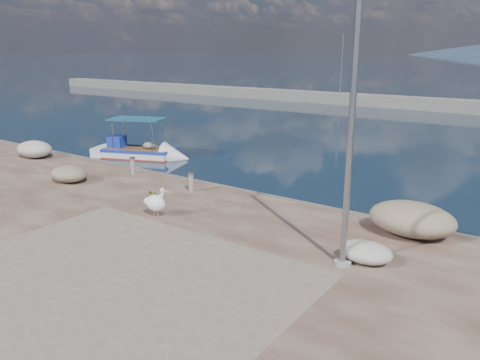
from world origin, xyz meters
name	(u,v)px	position (x,y,z in m)	size (l,w,h in m)	color
ground	(168,248)	(0.00, 0.00, 0.00)	(1400.00, 1400.00, 0.00)	#162635
quay_patch	(111,280)	(1.00, -3.00, 0.50)	(9.00, 7.00, 0.01)	gray
breakwater	(455,106)	(0.00, 40.00, 0.60)	(120.00, 2.20, 7.50)	gray
boat_left	(138,154)	(-10.16, 8.19, 0.20)	(5.63, 3.58, 2.58)	white
pelican	(156,203)	(-1.32, 0.85, 0.98)	(1.07, 0.68, 1.01)	tan
lamp_post	(351,139)	(5.22, 1.05, 3.80)	(0.44, 0.96, 7.00)	gray
bollard_near	(191,181)	(-2.24, 3.66, 0.93)	(0.26, 0.26, 0.79)	gray
bollard_far	(133,165)	(-6.15, 4.19, 0.92)	(0.25, 0.25, 0.77)	gray
potted_plant	(153,196)	(-2.60, 1.95, 0.71)	(0.37, 0.32, 0.41)	#33722D
net_pile_d	(366,252)	(5.62, 1.56, 0.76)	(1.41, 1.06, 0.53)	beige
net_pile_a	(34,149)	(-12.86, 3.60, 0.92)	(2.07, 1.50, 0.85)	beige
net_pile_c	(412,219)	(6.06, 4.12, 1.00)	(2.54, 1.82, 1.00)	tan
net_pile_b	(69,174)	(-7.40, 1.80, 0.83)	(1.70, 1.32, 0.66)	tan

